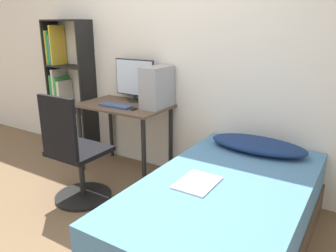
{
  "coord_description": "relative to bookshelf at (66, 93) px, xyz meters",
  "views": [
    {
      "loc": [
        1.84,
        -1.3,
        1.54
      ],
      "look_at": [
        0.49,
        0.84,
        0.75
      ],
      "focal_mm": 35.0,
      "sensor_mm": 36.0,
      "label": 1
    }
  ],
  "objects": [
    {
      "name": "pc_tower",
      "position": [
        1.42,
        -0.07,
        0.22
      ],
      "size": [
        0.2,
        0.36,
        0.41
      ],
      "color": "#99999E",
      "rests_on": "desk"
    },
    {
      "name": "desk",
      "position": [
        1.07,
        -0.16,
        -0.11
      ],
      "size": [
        0.94,
        0.58,
        0.74
      ],
      "color": "brown",
      "rests_on": "ground_plane"
    },
    {
      "name": "monitor",
      "position": [
        1.06,
        0.03,
        0.26
      ],
      "size": [
        0.49,
        0.16,
        0.45
      ],
      "color": "black",
      "rests_on": "desk"
    },
    {
      "name": "keyboard",
      "position": [
        1.06,
        -0.28,
        0.03
      ],
      "size": [
        0.35,
        0.13,
        0.02
      ],
      "color": "#33477A",
      "rests_on": "desk"
    },
    {
      "name": "pillow",
      "position": [
        2.48,
        -0.13,
        -0.16
      ],
      "size": [
        0.81,
        0.36,
        0.11
      ],
      "color": "navy",
      "rests_on": "bed"
    },
    {
      "name": "bed",
      "position": [
        2.48,
        -0.8,
        -0.47
      ],
      "size": [
        1.06,
        1.87,
        0.51
      ],
      "color": "#4C3D2D",
      "rests_on": "ground_plane"
    },
    {
      "name": "ground_plane",
      "position": [
        1.37,
        -1.41,
        -0.73
      ],
      "size": [
        14.0,
        14.0,
        0.0
      ],
      "primitive_type": "plane",
      "color": "brown"
    },
    {
      "name": "mouse",
      "position": [
        1.29,
        -0.28,
        0.03
      ],
      "size": [
        0.06,
        0.09,
        0.02
      ],
      "color": "black",
      "rests_on": "desk"
    },
    {
      "name": "wall_back",
      "position": [
        1.37,
        0.16,
        0.52
      ],
      "size": [
        8.0,
        0.05,
        2.5
      ],
      "color": "silver",
      "rests_on": "ground_plane"
    },
    {
      "name": "office_chair",
      "position": [
        1.11,
        -0.9,
        -0.34
      ],
      "size": [
        0.51,
        0.51,
        0.99
      ],
      "color": "black",
      "rests_on": "ground_plane"
    },
    {
      "name": "bookshelf",
      "position": [
        0.0,
        0.0,
        0.0
      ],
      "size": [
        0.6,
        0.26,
        1.59
      ],
      "color": "black",
      "rests_on": "ground_plane"
    },
    {
      "name": "magazine",
      "position": [
        2.32,
        -0.93,
        -0.2
      ],
      "size": [
        0.24,
        0.32,
        0.01
      ],
      "color": "silver",
      "rests_on": "bed"
    }
  ]
}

